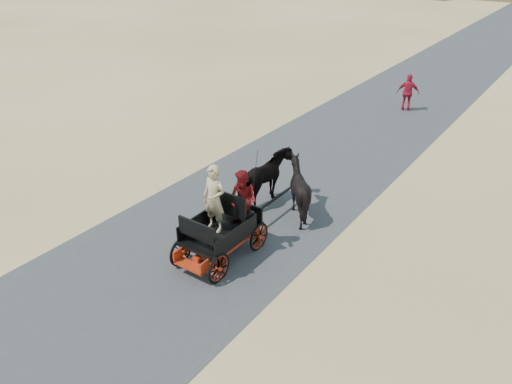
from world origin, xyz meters
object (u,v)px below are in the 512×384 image
Objects in this scene: pedestrian at (408,93)px; horse_right at (299,189)px; horse_left at (268,180)px; carriage at (221,244)px.

horse_right is at bearing 77.13° from pedestrian.
horse_right is (1.10, 0.00, 0.00)m from horse_left.
horse_left is at bearing 0.00° from horse_right.
pedestrian is (-0.24, 14.23, 0.50)m from carriage.
pedestrian is (-0.79, 11.23, 0.01)m from horse_right.
carriage is at bearing 100.39° from horse_left.
pedestrian is at bearing 90.96° from carriage.
horse_left is 1.10m from horse_right.
horse_left is 11.24m from pedestrian.
carriage is 1.41× the size of horse_right.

